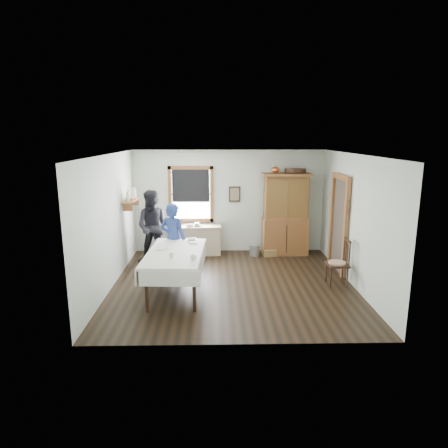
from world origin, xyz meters
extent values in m
cube|color=black|center=(0.00, 0.00, 0.01)|extent=(5.00, 5.00, 0.01)
cube|color=silver|center=(0.00, 0.00, 2.70)|extent=(5.00, 5.00, 0.01)
cube|color=silver|center=(0.00, 2.50, 1.35)|extent=(5.00, 0.01, 2.70)
cube|color=silver|center=(0.00, -2.50, 1.35)|extent=(5.00, 0.01, 2.70)
cube|color=silver|center=(-2.50, 0.00, 1.35)|extent=(0.01, 5.00, 2.70)
cube|color=silver|center=(2.50, 0.00, 1.35)|extent=(0.01, 5.00, 2.70)
cube|color=white|center=(-1.00, 2.48, 1.55)|extent=(1.00, 0.02, 1.30)
cube|color=#985D2F|center=(-1.00, 2.46, 2.25)|extent=(1.18, 0.06, 0.09)
cube|color=#985D2F|center=(-1.00, 2.46, 0.85)|extent=(1.18, 0.06, 0.09)
cube|color=#985D2F|center=(-1.54, 2.46, 1.55)|extent=(0.09, 0.06, 1.48)
cube|color=#985D2F|center=(-0.46, 2.46, 1.55)|extent=(0.09, 0.06, 1.48)
cube|color=black|center=(-1.00, 2.44, 1.77)|extent=(0.98, 0.03, 0.85)
cube|color=#483D33|center=(2.47, 0.85, 1.05)|extent=(0.03, 0.90, 2.10)
cube|color=#985D2F|center=(2.44, 0.34, 1.05)|extent=(0.08, 0.12, 2.10)
cube|color=#985D2F|center=(2.44, 1.36, 1.05)|extent=(0.08, 0.12, 2.10)
cube|color=#985D2F|center=(2.44, 0.85, 2.16)|extent=(0.08, 1.14, 0.12)
cube|color=#985D2F|center=(-2.37, 1.50, 1.55)|extent=(0.24, 1.00, 0.04)
cube|color=#985D2F|center=(-2.37, 1.10, 1.45)|extent=(0.22, 0.03, 0.18)
cube|color=#985D2F|center=(-2.37, 1.90, 1.45)|extent=(0.22, 0.03, 0.18)
cube|color=#C5AF89|center=(-2.37, 1.20, 1.68)|extent=(0.03, 0.22, 0.24)
cylinder|color=silver|center=(-2.37, 1.85, 1.68)|extent=(0.12, 0.12, 0.22)
cube|color=black|center=(0.15, 2.46, 1.55)|extent=(0.30, 0.04, 0.40)
torus|color=black|center=(2.45, 0.30, 1.72)|extent=(0.01, 0.27, 0.27)
cube|color=#C5AF89|center=(-0.89, 2.18, 0.38)|extent=(1.37, 0.58, 0.77)
cube|color=#985D2F|center=(1.46, 2.17, 1.06)|extent=(1.25, 0.61, 2.12)
cube|color=white|center=(-1.16, -0.42, 0.42)|extent=(1.21, 2.15, 0.84)
cube|color=black|center=(2.17, -0.11, 0.50)|extent=(0.47, 0.47, 1.00)
cube|color=#9FA1A7|center=(0.66, 2.01, 0.14)|extent=(0.28, 0.28, 0.29)
cube|color=olive|center=(1.04, 1.95, 0.09)|extent=(0.34, 0.27, 0.18)
imported|color=navy|center=(-1.29, 0.59, 0.76)|extent=(0.65, 0.54, 1.51)
imported|color=black|center=(-1.84, 1.47, 0.83)|extent=(0.85, 0.69, 1.66)
imported|color=silver|center=(-0.77, -0.96, 0.88)|extent=(0.12, 0.12, 0.09)
imported|color=silver|center=(-1.18, -0.86, 0.89)|extent=(0.12, 0.12, 0.10)
imported|color=silver|center=(-0.87, 0.39, 0.87)|extent=(0.25, 0.25, 0.06)
imported|color=#7D6C53|center=(-0.94, 2.14, 0.78)|extent=(0.20, 0.26, 0.02)
imported|color=silver|center=(-1.03, 2.07, 0.80)|extent=(0.22, 0.22, 0.06)
imported|color=silver|center=(-2.37, 1.55, 1.60)|extent=(0.22, 0.22, 0.05)
camera|label=1|loc=(-0.36, -7.94, 3.07)|focal=32.00mm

